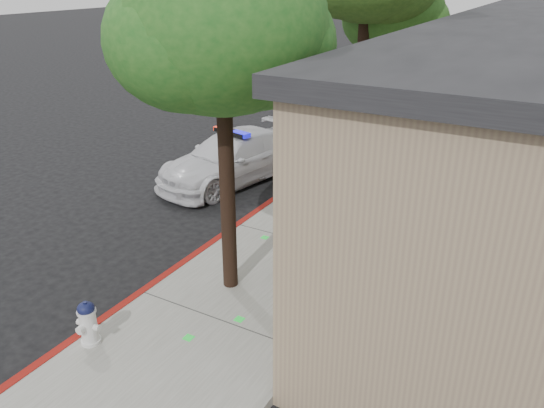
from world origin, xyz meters
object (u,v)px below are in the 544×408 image
at_px(street_tree_near, 222,33).
at_px(street_tree_far, 395,17).
at_px(police_car, 232,158).
at_px(fire_hydrant, 88,322).

bearing_deg(street_tree_near, street_tree_far, 91.05).
distance_m(police_car, street_tree_near, 6.52).
height_order(fire_hydrant, street_tree_far, street_tree_far).
xyz_separation_m(police_car, fire_hydrant, (2.02, -6.83, -0.14)).
bearing_deg(street_tree_far, police_car, -124.45).
xyz_separation_m(street_tree_near, street_tree_far, (-0.16, 8.56, -0.35)).
height_order(police_car, street_tree_near, street_tree_near).
xyz_separation_m(police_car, street_tree_far, (2.78, 4.05, 3.35)).
xyz_separation_m(police_car, street_tree_near, (2.94, -4.50, 3.70)).
bearing_deg(police_car, fire_hydrant, -60.36).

